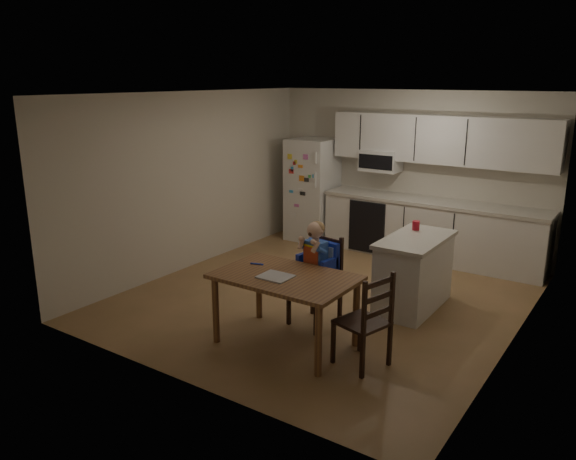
# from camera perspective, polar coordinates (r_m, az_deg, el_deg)

# --- Properties ---
(room) EXTENTS (4.52, 5.01, 2.51)m
(room) POSITION_cam_1_polar(r_m,az_deg,el_deg) (7.21, 5.99, 3.72)
(room) COLOR olive
(room) RESTS_ON ground
(refrigerator) EXTENTS (0.72, 0.70, 1.70)m
(refrigerator) POSITION_cam_1_polar(r_m,az_deg,el_deg) (9.46, 2.48, 4.11)
(refrigerator) COLOR silver
(refrigerator) RESTS_ON ground
(kitchen_run) EXTENTS (3.37, 0.62, 2.15)m
(kitchen_run) POSITION_cam_1_polar(r_m,az_deg,el_deg) (8.66, 14.42, 2.77)
(kitchen_run) COLOR silver
(kitchen_run) RESTS_ON ground
(kitchen_island) EXTENTS (0.62, 1.19, 0.87)m
(kitchen_island) POSITION_cam_1_polar(r_m,az_deg,el_deg) (6.84, 12.66, -4.24)
(kitchen_island) COLOR silver
(kitchen_island) RESTS_ON ground
(red_cup) EXTENTS (0.09, 0.09, 0.11)m
(red_cup) POSITION_cam_1_polar(r_m,az_deg,el_deg) (7.03, 12.87, 0.46)
(red_cup) COLOR red
(red_cup) RESTS_ON kitchen_island
(dining_table) EXTENTS (1.40, 0.90, 0.75)m
(dining_table) POSITION_cam_1_polar(r_m,az_deg,el_deg) (5.71, -0.27, -5.57)
(dining_table) COLOR brown
(dining_table) RESTS_ON ground
(napkin) EXTENTS (0.32, 0.28, 0.01)m
(napkin) POSITION_cam_1_polar(r_m,az_deg,el_deg) (5.62, -1.28, -4.75)
(napkin) COLOR #B8B9BE
(napkin) RESTS_ON dining_table
(toddler_spoon) EXTENTS (0.12, 0.06, 0.02)m
(toddler_spoon) POSITION_cam_1_polar(r_m,az_deg,el_deg) (6.00, -3.29, -3.44)
(toddler_spoon) COLOR #1E36CB
(toddler_spoon) RESTS_ON dining_table
(chair_booster) EXTENTS (0.51, 0.51, 1.19)m
(chair_booster) POSITION_cam_1_polar(r_m,az_deg,el_deg) (6.18, 3.05, -3.31)
(chair_booster) COLOR black
(chair_booster) RESTS_ON ground
(chair_side) EXTENTS (0.52, 0.52, 0.95)m
(chair_side) POSITION_cam_1_polar(r_m,az_deg,el_deg) (5.34, 8.33, -8.62)
(chair_side) COLOR black
(chair_side) RESTS_ON ground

